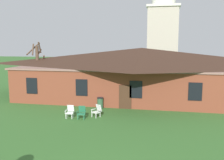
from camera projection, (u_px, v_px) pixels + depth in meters
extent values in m
cube|color=brown|center=(141.00, 83.00, 26.61)|extent=(24.45, 10.00, 3.20)
cube|color=#8C6458|center=(141.00, 67.00, 26.37)|extent=(24.93, 10.20, 0.16)
pyramid|color=#382319|center=(141.00, 57.00, 26.23)|extent=(25.42, 10.40, 1.90)
cube|color=black|center=(32.00, 86.00, 23.64)|extent=(1.10, 0.06, 1.50)
cube|color=black|center=(82.00, 88.00, 22.67)|extent=(1.10, 0.06, 1.50)
cube|color=black|center=(136.00, 89.00, 21.70)|extent=(1.10, 0.06, 1.50)
cube|color=black|center=(195.00, 92.00, 20.73)|extent=(1.10, 0.06, 1.50)
cube|color=#422819|center=(125.00, 97.00, 21.99)|extent=(1.10, 0.06, 2.10)
cube|color=#BCB29E|center=(162.00, 44.00, 41.73)|extent=(4.80, 4.80, 11.42)
cube|color=silver|center=(163.00, 7.00, 40.91)|extent=(5.18, 5.18, 0.36)
cube|color=white|center=(72.00, 117.00, 19.11)|extent=(0.05, 0.05, 0.36)
cube|color=white|center=(66.00, 116.00, 19.16)|extent=(0.05, 0.05, 0.36)
cube|color=white|center=(73.00, 115.00, 19.54)|extent=(0.05, 0.05, 0.36)
cube|color=white|center=(68.00, 115.00, 19.59)|extent=(0.05, 0.05, 0.36)
cube|color=white|center=(70.00, 113.00, 19.32)|extent=(0.59, 0.57, 0.05)
cube|color=white|center=(71.00, 108.00, 19.58)|extent=(0.53, 0.24, 0.54)
cube|color=white|center=(73.00, 111.00, 19.24)|extent=(0.10, 0.47, 0.03)
cube|color=white|center=(73.00, 113.00, 19.10)|extent=(0.04, 0.04, 0.22)
cube|color=white|center=(66.00, 111.00, 19.30)|extent=(0.10, 0.47, 0.03)
cube|color=white|center=(65.00, 113.00, 19.16)|extent=(0.04, 0.04, 0.22)
cube|color=#28704C|center=(84.00, 118.00, 18.87)|extent=(0.06, 0.06, 0.36)
cube|color=#28704C|center=(78.00, 117.00, 18.90)|extent=(0.06, 0.06, 0.36)
cube|color=#28704C|center=(85.00, 116.00, 19.30)|extent=(0.06, 0.06, 0.36)
cube|color=#28704C|center=(79.00, 116.00, 19.34)|extent=(0.06, 0.06, 0.36)
cube|color=#28704C|center=(81.00, 114.00, 19.08)|extent=(0.60, 0.58, 0.05)
cube|color=#28704C|center=(82.00, 109.00, 19.34)|extent=(0.53, 0.25, 0.54)
cube|color=#28704C|center=(85.00, 112.00, 19.01)|extent=(0.12, 0.47, 0.03)
cube|color=#28704C|center=(85.00, 114.00, 18.86)|extent=(0.04, 0.04, 0.22)
cube|color=#28704C|center=(78.00, 111.00, 19.05)|extent=(0.12, 0.47, 0.03)
cube|color=#28704C|center=(77.00, 113.00, 18.91)|extent=(0.04, 0.04, 0.22)
cube|color=silver|center=(96.00, 116.00, 19.27)|extent=(0.07, 0.07, 0.36)
cube|color=silver|center=(92.00, 115.00, 19.58)|extent=(0.07, 0.07, 0.36)
cube|color=silver|center=(100.00, 115.00, 19.59)|extent=(0.07, 0.07, 0.36)
cube|color=silver|center=(96.00, 114.00, 19.90)|extent=(0.07, 0.07, 0.36)
cube|color=silver|center=(96.00, 112.00, 19.56)|extent=(0.73, 0.73, 0.05)
cube|color=silver|center=(99.00, 108.00, 19.74)|extent=(0.54, 0.43, 0.54)
cube|color=silver|center=(98.00, 111.00, 19.32)|extent=(0.30, 0.43, 0.03)
cube|color=silver|center=(97.00, 112.00, 19.22)|extent=(0.05, 0.05, 0.22)
cube|color=silver|center=(93.00, 109.00, 19.71)|extent=(0.30, 0.43, 0.03)
cube|color=silver|center=(92.00, 111.00, 19.61)|extent=(0.05, 0.05, 0.22)
cylinder|color=brown|center=(38.00, 71.00, 28.15)|extent=(0.36, 0.36, 5.41)
cylinder|color=brown|center=(43.00, 60.00, 28.26)|extent=(0.96, 1.16, 1.20)
cylinder|color=brown|center=(39.00, 53.00, 28.17)|extent=(0.79, 0.29, 0.87)
cylinder|color=brown|center=(40.00, 47.00, 27.77)|extent=(0.27, 0.79, 1.24)
cylinder|color=brown|center=(33.00, 50.00, 27.76)|extent=(0.48, 0.98, 1.28)
cylinder|color=brown|center=(33.00, 49.00, 28.37)|extent=(1.06, 1.55, 1.44)
cylinder|color=#335638|center=(100.00, 103.00, 22.24)|extent=(0.52, 0.52, 0.90)
cylinder|color=black|center=(100.00, 98.00, 22.17)|extent=(0.56, 0.56, 0.08)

